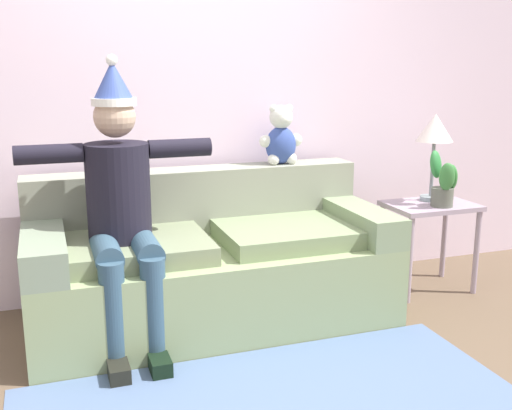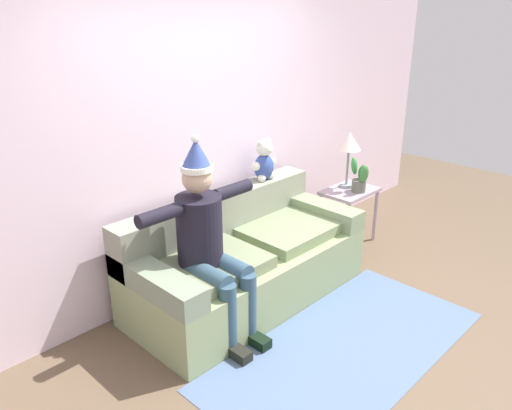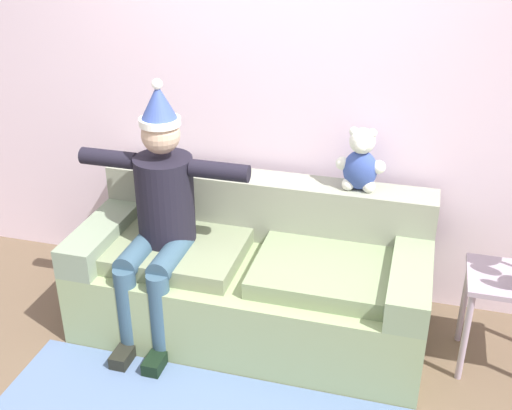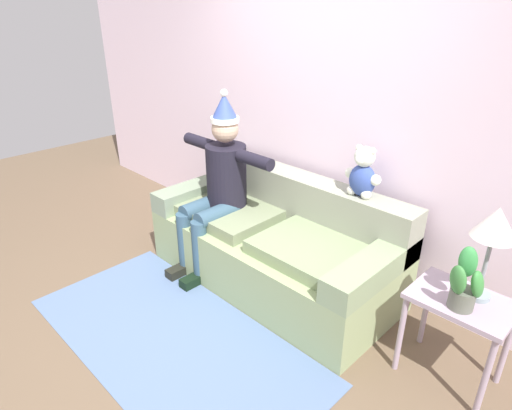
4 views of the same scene
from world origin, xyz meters
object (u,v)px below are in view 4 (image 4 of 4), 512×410
object	(u,v)px
couch	(276,243)
potted_plant	(465,285)
person_seated	(218,182)
teddy_bear	(363,174)
side_table	(459,313)
table_lamp	(495,228)

from	to	relation	value
couch	potted_plant	world-z (taller)	potted_plant
person_seated	potted_plant	distance (m)	2.03
teddy_bear	side_table	distance (m)	1.12
table_lamp	potted_plant	distance (m)	0.35
person_seated	table_lamp	xyz separation A→B (m)	(2.06, 0.22, 0.27)
person_seated	couch	bearing A→B (deg)	17.76
potted_plant	table_lamp	bearing A→B (deg)	79.85
couch	potted_plant	distance (m)	1.57
couch	side_table	size ratio (longest dim) A/B	3.49
table_lamp	couch	bearing A→B (deg)	-178.16
couch	table_lamp	bearing A→B (deg)	1.84
table_lamp	potted_plant	size ratio (longest dim) A/B	1.59
couch	teddy_bear	size ratio (longest dim) A/B	5.39
person_seated	side_table	bearing A→B (deg)	3.82
potted_plant	person_seated	bearing A→B (deg)	-178.79
couch	table_lamp	size ratio (longest dim) A/B	3.57
person_seated	table_lamp	size ratio (longest dim) A/B	2.66
teddy_bear	side_table	xyz separation A→B (m)	(0.93, -0.33, -0.54)
couch	person_seated	bearing A→B (deg)	-162.24
couch	table_lamp	distance (m)	1.70
couch	person_seated	world-z (taller)	person_seated
table_lamp	teddy_bear	bearing A→B (deg)	165.99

